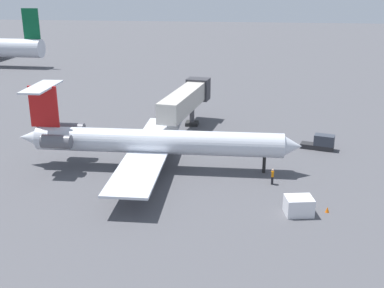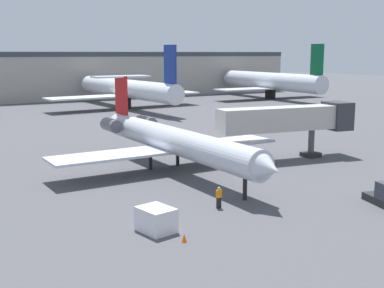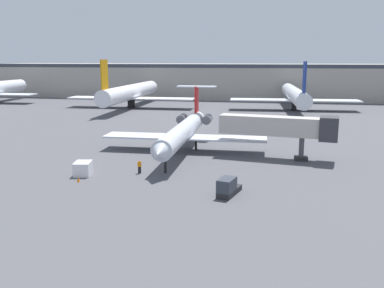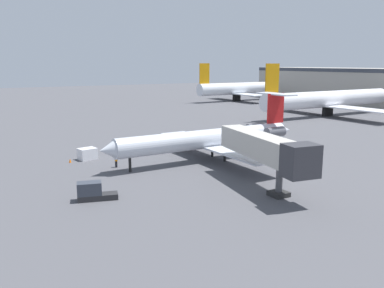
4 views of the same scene
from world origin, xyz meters
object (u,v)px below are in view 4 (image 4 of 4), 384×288
object	(u,v)px
baggage_tug_lead	(93,192)
regional_jet	(212,138)
ground_crew_marshaller	(116,161)
parked_airliner_west_end	(236,89)
traffic_cone_near	(70,161)
jet_bridge	(268,150)
cargo_container_uld	(87,154)
parked_airliner_west_mid	(328,99)

from	to	relation	value
baggage_tug_lead	regional_jet	bearing A→B (deg)	114.04
ground_crew_marshaller	parked_airliner_west_end	size ratio (longest dim) A/B	0.05
baggage_tug_lead	traffic_cone_near	bearing A→B (deg)	174.81
ground_crew_marshaller	traffic_cone_near	xyz separation A→B (m)	(-5.72, -4.77, -0.58)
jet_bridge	traffic_cone_near	distance (m)	28.45
cargo_container_uld	parked_airliner_west_end	size ratio (longest dim) A/B	0.08
parked_airliner_west_mid	jet_bridge	bearing A→B (deg)	-52.69
jet_bridge	ground_crew_marshaller	xyz separation A→B (m)	(-17.41, -11.26, -3.65)
baggage_tug_lead	cargo_container_uld	world-z (taller)	baggage_tug_lead
regional_jet	parked_airliner_west_end	size ratio (longest dim) A/B	0.96
traffic_cone_near	parked_airliner_west_mid	xyz separation A→B (m)	(-18.41, 70.53, 4.13)
regional_jet	cargo_container_uld	distance (m)	18.17
traffic_cone_near	parked_airliner_west_mid	bearing A→B (deg)	104.63
cargo_container_uld	regional_jet	bearing A→B (deg)	59.63
jet_bridge	parked_airliner_west_mid	xyz separation A→B (m)	(-41.54, 54.51, -0.10)
parked_airliner_west_end	traffic_cone_near	bearing A→B (deg)	-48.71
regional_jet	jet_bridge	size ratio (longest dim) A/B	1.92
ground_crew_marshaller	baggage_tug_lead	bearing A→B (deg)	-28.79
baggage_tug_lead	parked_airliner_west_end	world-z (taller)	parked_airliner_west_end
baggage_tug_lead	traffic_cone_near	distance (m)	17.32
ground_crew_marshaller	regional_jet	bearing A→B (deg)	78.56
traffic_cone_near	parked_airliner_west_end	size ratio (longest dim) A/B	0.02
parked_airliner_west_mid	baggage_tug_lead	bearing A→B (deg)	-63.69
parked_airliner_west_mid	ground_crew_marshaller	bearing A→B (deg)	-69.85
parked_airliner_west_end	baggage_tug_lead	bearing A→B (deg)	-42.67
regional_jet	cargo_container_uld	size ratio (longest dim) A/B	11.51
baggage_tug_lead	cargo_container_uld	xyz separation A→B (m)	(-17.92, 4.20, -0.02)
jet_bridge	baggage_tug_lead	bearing A→B (deg)	-108.50
regional_jet	cargo_container_uld	world-z (taller)	regional_jet
ground_crew_marshaller	baggage_tug_lead	distance (m)	13.15
traffic_cone_near	regional_jet	bearing A→B (deg)	65.11
ground_crew_marshaller	baggage_tug_lead	xyz separation A→B (m)	(11.52, -6.33, -0.02)
cargo_container_uld	traffic_cone_near	distance (m)	2.78
baggage_tug_lead	traffic_cone_near	world-z (taller)	baggage_tug_lead
jet_bridge	ground_crew_marshaller	distance (m)	21.05
ground_crew_marshaller	parked_airliner_west_end	xyz separation A→B (m)	(-71.84, 70.52, 3.59)
regional_jet	traffic_cone_near	size ratio (longest dim) A/B	57.22
regional_jet	jet_bridge	xyz separation A→B (m)	(14.69, -2.16, 1.30)
cargo_container_uld	traffic_cone_near	world-z (taller)	cargo_container_uld
ground_crew_marshaller	cargo_container_uld	bearing A→B (deg)	-161.58
jet_bridge	baggage_tug_lead	distance (m)	18.91
regional_jet	ground_crew_marshaller	xyz separation A→B (m)	(-2.71, -13.41, -2.35)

